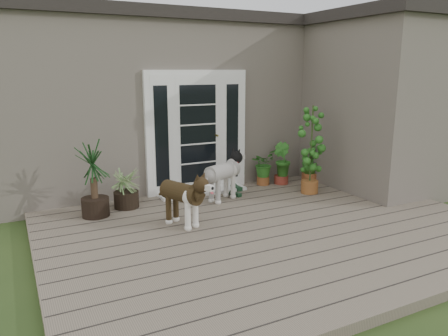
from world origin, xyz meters
name	(u,v)px	position (x,y,z in m)	size (l,w,h in m)	color
deck	(274,231)	(0.00, 0.40, 0.06)	(6.20, 4.60, 0.12)	#6B5B4C
house_main	(168,103)	(0.00, 4.65, 1.55)	(7.40, 4.00, 3.10)	#665E54
roof_main	(166,24)	(0.00, 4.65, 3.20)	(7.60, 4.20, 0.20)	#2D2826
house_wing	(374,110)	(2.90, 1.50, 1.55)	(1.60, 2.40, 3.10)	#665E54
roof_wing	(381,16)	(2.90, 1.50, 3.20)	(1.80, 2.60, 0.20)	#2D2826
door_unit	(197,132)	(-0.20, 2.60, 1.19)	(1.90, 0.14, 2.15)	white
door_step	(203,191)	(-0.20, 2.40, 0.14)	(1.60, 0.40, 0.05)	white
brindle_dog	(182,201)	(-1.13, 1.03, 0.47)	(0.36, 0.85, 0.71)	#3F2E17
white_dog	(222,179)	(-0.08, 1.85, 0.48)	(0.37, 0.87, 0.72)	silver
spider_plant	(126,186)	(-1.62, 2.20, 0.47)	(0.65, 0.65, 0.70)	#7F965C
yucca	(94,180)	(-2.14, 1.99, 0.68)	(0.77, 0.77, 1.12)	black
herb_a	(263,169)	(1.07, 2.40, 0.42)	(0.47, 0.47, 0.60)	#29651D
herb_b	(281,169)	(1.42, 2.30, 0.41)	(0.39, 0.39, 0.58)	#175117
herb_c	(310,167)	(2.03, 2.21, 0.40)	(0.36, 0.36, 0.57)	#205919
sapling	(311,148)	(1.51, 1.54, 0.93)	(0.47, 0.47, 1.61)	#185419
clog_left	(235,194)	(0.24, 1.97, 0.16)	(0.12, 0.26, 0.08)	#15351E
clog_right	(236,187)	(0.44, 2.30, 0.17)	(0.14, 0.31, 0.09)	#173920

